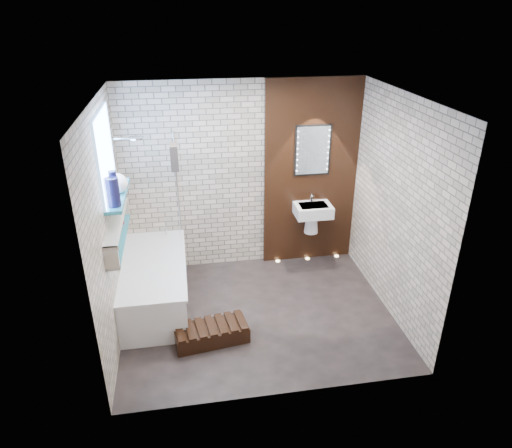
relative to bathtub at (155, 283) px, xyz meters
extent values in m
plane|color=black|center=(1.22, -0.45, -0.29)|extent=(3.20, 3.20, 0.00)
cube|color=gray|center=(1.22, 0.85, 1.01)|extent=(3.20, 0.04, 2.60)
cube|color=gray|center=(1.22, -1.75, 1.01)|extent=(3.20, 0.04, 2.60)
cube|color=gray|center=(-0.38, -0.45, 1.01)|extent=(0.04, 2.60, 2.60)
cube|color=gray|center=(2.82, -0.45, 1.01)|extent=(0.04, 2.60, 2.60)
plane|color=white|center=(1.22, -0.45, 2.31)|extent=(3.20, 3.20, 0.00)
cube|color=black|center=(2.17, 0.82, 1.01)|extent=(1.30, 0.06, 2.60)
cube|color=#7FADE0|center=(-0.36, -0.10, 1.71)|extent=(0.03, 1.00, 0.90)
cube|color=teal|center=(-0.29, -0.10, 1.24)|extent=(0.18, 1.00, 0.04)
cube|color=teal|center=(-0.31, -0.30, 0.79)|extent=(0.14, 1.30, 0.03)
cube|color=#B2A899|center=(-0.31, -0.30, 1.02)|extent=(0.14, 1.30, 0.03)
cube|color=#B2A899|center=(-0.31, -0.94, 0.91)|extent=(0.14, 0.03, 0.26)
cube|color=#B2A899|center=(-0.31, 0.33, 0.91)|extent=(0.14, 0.03, 0.26)
cube|color=white|center=(0.00, 0.00, -0.02)|extent=(0.75, 1.70, 0.55)
cube|color=white|center=(0.00, 0.00, 0.27)|extent=(0.79, 1.74, 0.03)
cylinder|color=silver|center=(0.15, 0.73, 0.35)|extent=(0.04, 0.04, 0.12)
cube|color=white|center=(0.35, 0.44, 0.99)|extent=(0.01, 0.78, 1.40)
cube|color=black|center=(0.35, 0.17, 1.56)|extent=(0.09, 0.22, 0.29)
cylinder|color=silver|center=(-0.08, 0.50, 1.71)|extent=(0.18, 0.18, 0.02)
cube|color=white|center=(2.17, 0.61, 0.56)|extent=(0.50, 0.36, 0.16)
cone|color=white|center=(2.17, 0.66, 0.34)|extent=(0.20, 0.20, 0.28)
cylinder|color=silver|center=(2.17, 0.71, 0.71)|extent=(0.03, 0.03, 0.14)
cube|color=black|center=(2.17, 0.78, 1.36)|extent=(0.50, 0.02, 0.70)
cube|color=silver|center=(2.17, 0.77, 1.36)|extent=(0.45, 0.01, 0.65)
cube|color=black|center=(0.62, -0.84, -0.20)|extent=(0.86, 0.47, 0.18)
cylinder|color=#A9451A|center=(-0.31, -0.60, 0.86)|extent=(0.05, 0.05, 0.10)
cylinder|color=maroon|center=(-0.31, 0.06, 0.88)|extent=(0.05, 0.05, 0.13)
cylinder|color=#131334|center=(-0.28, -0.35, 1.43)|extent=(0.08, 0.08, 0.34)
sphere|color=white|center=(-0.28, -0.09, 1.37)|extent=(0.22, 0.22, 0.22)
cylinder|color=#131334|center=(-0.28, -0.45, 1.41)|extent=(0.13, 0.13, 0.31)
cylinder|color=#FFD899|center=(1.72, 0.75, -0.29)|extent=(0.06, 0.06, 0.01)
cylinder|color=#FFD899|center=(2.17, 0.75, -0.29)|extent=(0.06, 0.06, 0.01)
cylinder|color=#FFD899|center=(2.62, 0.75, -0.29)|extent=(0.06, 0.06, 0.01)
camera|label=1|loc=(0.44, -5.02, 3.17)|focal=32.61mm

